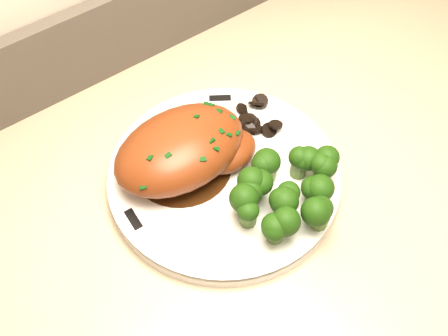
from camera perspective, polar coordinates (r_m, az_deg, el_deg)
counter at (r=1.14m, az=14.48°, el=-7.56°), size 1.88×0.64×0.93m
plate at (r=0.68m, az=0.00°, el=-0.96°), size 0.36×0.36×0.02m
rim_accent_0 at (r=0.75m, az=-0.40°, el=7.09°), size 0.03×0.02×0.00m
rim_accent_1 at (r=0.65m, az=-9.20°, el=-5.17°), size 0.01×0.03×0.00m
rim_accent_2 at (r=0.65m, az=9.58°, el=-4.48°), size 0.03×0.02×0.00m
gravy_pool at (r=0.68m, az=-4.34°, el=0.28°), size 0.12×0.12×0.00m
chicken_breast at (r=0.66m, az=-3.94°, el=1.92°), size 0.17×0.11×0.06m
mushroom_pile at (r=0.72m, az=2.35°, el=4.25°), size 0.09×0.07×0.02m
broccoli_florets at (r=0.63m, az=6.52°, el=-2.32°), size 0.14×0.11×0.04m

